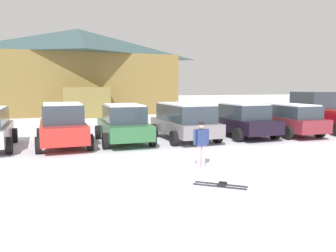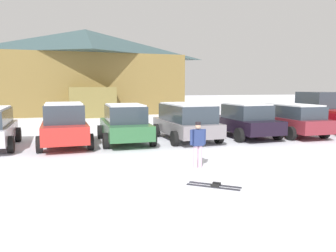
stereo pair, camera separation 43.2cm
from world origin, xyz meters
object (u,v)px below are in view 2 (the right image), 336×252
Objects in this scene: parked_green_coupe at (125,123)px; pair_of_skis at (214,186)px; skier_teen_in_navy_coat at (198,142)px; ski_lodge at (86,71)px; parked_grey_wagon at (186,120)px; parked_maroon_van at (289,118)px; parked_red_sedan at (64,125)px; pickup_truck at (332,113)px; parked_black_sedan at (245,120)px.

parked_green_coupe is 3.47× the size of pair_of_skis.
skier_teen_in_navy_coat is 2.03m from pair_of_skis.
parked_grey_wagon is (3.73, -18.29, -3.03)m from ski_lodge.
ski_lodge is 20.73m from parked_maroon_van.
parked_red_sedan is at bearing -179.86° from parked_maroon_van.
ski_lodge is at bearing 84.99° from parked_red_sedan.
skier_teen_in_navy_coat is at bearing -84.19° from ski_lodge.
ski_lodge is at bearing 101.51° from parked_grey_wagon.
pickup_truck is at bearing 1.98° from parked_green_coupe.
ski_lodge reaches higher than skier_teen_in_navy_coat.
parked_grey_wagon is (2.81, -0.11, 0.06)m from parked_green_coupe.
parked_green_coupe reaches higher than pair_of_skis.
parked_green_coupe is 5.32m from skier_teen_in_navy_coat.
parked_green_coupe is at bearing 3.14° from parked_red_sedan.
parked_maroon_van is at bearing -170.61° from pickup_truck.
parked_red_sedan is 0.99× the size of parked_green_coupe.
parked_red_sedan is 3.02× the size of skier_teen_in_navy_coat.
pickup_truck is (11.37, 0.39, 0.15)m from parked_green_coupe.
ski_lodge is 18.47m from parked_green_coupe.
pickup_truck reaches higher than pair_of_skis.
ski_lodge is 2.88× the size of pickup_truck.
ski_lodge is 18.91m from parked_grey_wagon.
ski_lodge is 21.83m from pickup_truck.
pickup_truck is (8.56, 0.50, 0.09)m from parked_grey_wagon.
parked_maroon_van is (2.50, 0.01, 0.04)m from parked_black_sedan.
parked_red_sedan reaches higher than parked_maroon_van.
parked_grey_wagon is 3.52× the size of pair_of_skis.
pair_of_skis is at bearing -136.11° from parked_maroon_van.
parked_green_coupe is 0.99× the size of parked_grey_wagon.
parked_green_coupe reaches higher than parked_grey_wagon.
skier_teen_in_navy_coat is at bearing -150.93° from pickup_truck.
ski_lodge reaches higher than parked_grey_wagon.
ski_lodge is at bearing 116.79° from parked_maroon_van.
parked_red_sedan is (-1.61, -18.33, -3.05)m from ski_lodge.
parked_red_sedan reaches higher than skier_teen_in_navy_coat.
parked_black_sedan is at bearing 0.14° from parked_red_sedan.
parked_maroon_van is at bearing -0.05° from parked_grey_wagon.
parked_black_sedan is at bearing 48.89° from skier_teen_in_navy_coat.
skier_teen_in_navy_coat is at bearing -74.13° from parked_green_coupe.
parked_grey_wagon is at bearing 179.95° from parked_maroon_van.
parked_red_sedan is 6.38m from skier_teen_in_navy_coat.
parked_red_sedan is 1.02× the size of parked_black_sedan.
parked_green_coupe is 0.71× the size of pickup_truck.
parked_grey_wagon is 7.12m from pair_of_skis.
pickup_truck is at bearing 2.19° from parked_red_sedan.
parked_grey_wagon reaches higher than skier_teen_in_navy_coat.
ski_lodge reaches higher than pickup_truck.
pair_of_skis is at bearing -124.05° from parked_black_sedan.
parked_green_coupe is at bearing 99.61° from pair_of_skis.
skier_teen_in_navy_coat is (2.37, -23.31, -3.15)m from ski_lodge.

